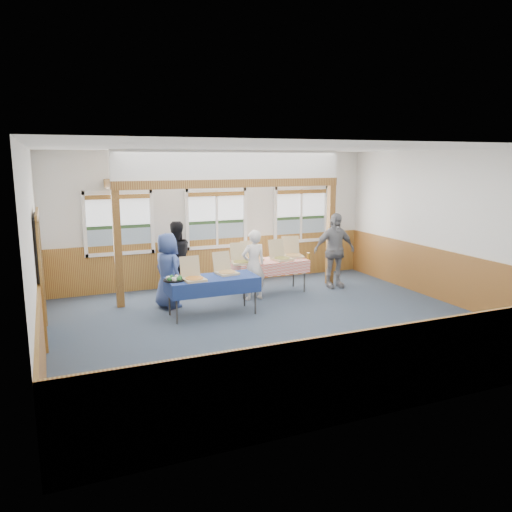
% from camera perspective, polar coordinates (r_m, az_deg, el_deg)
% --- Properties ---
extents(floor, '(8.00, 8.00, 0.00)m').
position_cam_1_polar(floor, '(9.32, 2.40, -7.82)').
color(floor, '#273140').
rests_on(floor, ground).
extents(ceiling, '(8.00, 8.00, 0.00)m').
position_cam_1_polar(ceiling, '(8.83, 2.57, 12.25)').
color(ceiling, white).
rests_on(ceiling, wall_back).
extents(wall_back, '(8.00, 0.00, 8.00)m').
position_cam_1_polar(wall_back, '(12.16, -4.59, 4.33)').
color(wall_back, silver).
rests_on(wall_back, floor).
extents(wall_front, '(8.00, 0.00, 8.00)m').
position_cam_1_polar(wall_front, '(6.02, 16.86, -2.98)').
color(wall_front, silver).
rests_on(wall_front, floor).
extents(wall_left, '(0.00, 8.00, 8.00)m').
position_cam_1_polar(wall_left, '(8.10, -24.04, 0.04)').
color(wall_left, silver).
rests_on(wall_left, floor).
extents(wall_right, '(0.00, 8.00, 8.00)m').
position_cam_1_polar(wall_right, '(11.23, 21.30, 3.05)').
color(wall_right, silver).
rests_on(wall_right, floor).
extents(wainscot_back, '(7.98, 0.05, 1.10)m').
position_cam_1_polar(wainscot_back, '(12.30, -4.48, -0.55)').
color(wainscot_back, brown).
rests_on(wainscot_back, floor).
extents(wainscot_front, '(7.98, 0.05, 1.10)m').
position_cam_1_polar(wainscot_front, '(6.37, 16.18, -12.14)').
color(wainscot_front, brown).
rests_on(wainscot_front, floor).
extents(wainscot_left, '(0.05, 6.98, 1.10)m').
position_cam_1_polar(wainscot_left, '(8.35, -23.31, -7.04)').
color(wainscot_left, brown).
rests_on(wainscot_left, floor).
extents(wainscot_right, '(0.05, 6.98, 1.10)m').
position_cam_1_polar(wainscot_right, '(11.39, 20.85, -2.19)').
color(wainscot_right, brown).
rests_on(wainscot_right, floor).
extents(cased_opening, '(0.06, 1.30, 2.10)m').
position_cam_1_polar(cased_opening, '(9.09, -23.44, -2.35)').
color(cased_opening, '#343434').
rests_on(cased_opening, wall_left).
extents(window_left, '(1.56, 0.10, 1.46)m').
position_cam_1_polar(window_left, '(11.60, -15.41, 4.04)').
color(window_left, white).
rests_on(window_left, wall_back).
extents(window_mid, '(1.56, 0.10, 1.46)m').
position_cam_1_polar(window_mid, '(12.11, -4.54, 4.68)').
color(window_mid, white).
rests_on(window_mid, wall_back).
extents(window_right, '(1.56, 0.10, 1.46)m').
position_cam_1_polar(window_right, '(13.01, 5.16, 5.10)').
color(window_right, white).
rests_on(window_right, wall_back).
extents(post_left, '(0.15, 0.15, 2.40)m').
position_cam_1_polar(post_left, '(10.51, -15.51, 0.70)').
color(post_left, '#603315').
rests_on(post_left, floor).
extents(post_right, '(0.15, 0.15, 2.40)m').
position_cam_1_polar(post_right, '(12.17, 8.50, 2.35)').
color(post_right, '#603315').
rests_on(post_right, floor).
extents(cross_beam, '(5.15, 0.18, 0.18)m').
position_cam_1_polar(cross_beam, '(10.96, -2.67, 8.29)').
color(cross_beam, '#603315').
rests_on(cross_beam, post_left).
extents(table_left, '(1.77, 0.81, 0.76)m').
position_cam_1_polar(table_left, '(9.73, -5.03, -2.76)').
color(table_left, '#343434').
rests_on(table_left, floor).
extents(table_right, '(1.72, 0.85, 0.76)m').
position_cam_1_polar(table_right, '(11.32, 1.59, -0.78)').
color(table_right, '#343434').
rests_on(table_right, floor).
extents(pizza_box_a, '(0.42, 0.51, 0.43)m').
position_cam_1_polar(pizza_box_a, '(9.49, -7.16, -2.38)').
color(pizza_box_a, tan).
rests_on(pizza_box_a, table_left).
extents(pizza_box_b, '(0.45, 0.52, 0.42)m').
position_cam_1_polar(pizza_box_b, '(9.96, -3.44, -1.69)').
color(pizza_box_b, tan).
rests_on(pizza_box_b, table_left).
extents(pizza_box_c, '(0.47, 0.54, 0.43)m').
position_cam_1_polar(pizza_box_c, '(10.92, -1.74, -0.53)').
color(pizza_box_c, tan).
rests_on(pizza_box_c, table_right).
extents(pizza_box_d, '(0.45, 0.51, 0.41)m').
position_cam_1_polar(pizza_box_d, '(11.33, -0.45, -0.12)').
color(pizza_box_d, tan).
rests_on(pizza_box_d, table_right).
extents(pizza_box_e, '(0.47, 0.55, 0.44)m').
position_cam_1_polar(pizza_box_e, '(11.33, 2.88, -0.12)').
color(pizza_box_e, tan).
rests_on(pizza_box_e, table_right).
extents(pizza_box_f, '(0.50, 0.58, 0.46)m').
position_cam_1_polar(pizza_box_f, '(11.70, 4.24, 0.23)').
color(pizza_box_f, tan).
rests_on(pizza_box_f, table_right).
extents(veggie_tray, '(0.40, 0.40, 0.09)m').
position_cam_1_polar(veggie_tray, '(9.52, -9.34, -2.62)').
color(veggie_tray, black).
rests_on(veggie_tray, table_left).
extents(drink_glass, '(0.07, 0.07, 0.15)m').
position_cam_1_polar(drink_glass, '(11.45, 5.99, -0.00)').
color(drink_glass, '#946418').
rests_on(drink_glass, table_right).
extents(woman_white, '(0.58, 0.40, 1.52)m').
position_cam_1_polar(woman_white, '(10.75, -0.28, -1.05)').
color(woman_white, silver).
rests_on(woman_white, floor).
extents(woman_black, '(0.83, 0.66, 1.65)m').
position_cam_1_polar(woman_black, '(11.39, -9.17, -0.19)').
color(woman_black, black).
rests_on(woman_black, floor).
extents(man_blue, '(0.74, 0.89, 1.55)m').
position_cam_1_polar(man_blue, '(10.33, -10.06, -1.65)').
color(man_blue, navy).
rests_on(man_blue, floor).
extents(person_grey, '(1.07, 0.52, 1.77)m').
position_cam_1_polar(person_grey, '(11.92, 8.94, 0.63)').
color(person_grey, slate).
rests_on(person_grey, floor).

